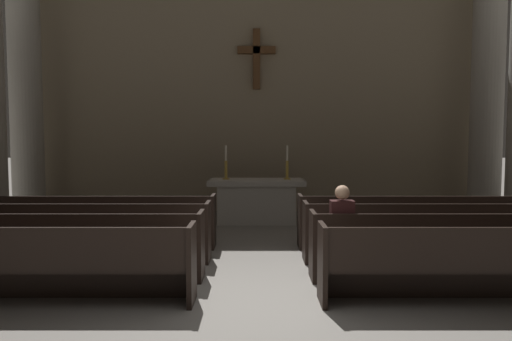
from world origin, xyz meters
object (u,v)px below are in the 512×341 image
at_px(column_right_fourth, 486,97).
at_px(candlestick_left, 225,168).
at_px(pew_left_row_4, 100,221).
at_px(pew_right_row_4, 412,221).
at_px(pew_left_row_1, 21,264).
at_px(candlestick_right, 287,168).
at_px(pew_right_row_3, 432,232).
at_px(pew_left_row_3, 81,232).
at_px(pew_right_row_1, 491,264).
at_px(column_left_fourth, 25,97).
at_px(pew_right_row_2, 457,246).
at_px(pew_left_row_2, 55,246).
at_px(lone_worshipper, 340,230).
at_px(altar, 256,200).

relative_size(column_right_fourth, candlestick_left, 7.89).
xyz_separation_m(pew_left_row_4, pew_right_row_4, (5.55, 0.00, 0.00)).
height_order(pew_left_row_1, candlestick_right, candlestick_right).
xyz_separation_m(pew_right_row_3, pew_right_row_4, (0.00, 0.95, 0.00)).
xyz_separation_m(pew_left_row_3, pew_right_row_1, (5.55, -1.91, 0.00)).
xyz_separation_m(column_left_fourth, candlestick_right, (6.37, -0.94, -1.70)).
relative_size(pew_left_row_3, pew_right_row_3, 1.00).
height_order(pew_left_row_4, candlestick_left, candlestick_left).
distance_m(pew_right_row_2, candlestick_left, 5.63).
relative_size(column_left_fourth, candlestick_left, 7.89).
xyz_separation_m(pew_right_row_3, candlestick_left, (-3.48, 3.41, 0.79)).
xyz_separation_m(pew_left_row_2, column_right_fourth, (8.45, 5.30, 2.49)).
relative_size(column_left_fourth, candlestick_right, 7.89).
xyz_separation_m(pew_right_row_1, candlestick_left, (-3.48, 5.32, 0.79)).
height_order(candlestick_left, lone_worshipper, candlestick_left).
bearing_deg(column_left_fourth, pew_right_row_4, -21.89).
xyz_separation_m(pew_right_row_1, altar, (-2.78, 5.32, 0.06)).
bearing_deg(pew_left_row_4, pew_left_row_3, -90.00).
xyz_separation_m(pew_left_row_2, candlestick_right, (3.48, 4.36, 0.79)).
xyz_separation_m(pew_left_row_2, lone_worshipper, (3.94, 0.04, 0.22)).
relative_size(pew_right_row_1, column_right_fourth, 0.67).
distance_m(pew_right_row_3, pew_right_row_4, 0.95).
height_order(pew_right_row_3, pew_right_row_4, same).
bearing_deg(column_right_fourth, pew_left_row_3, -152.76).
xyz_separation_m(pew_left_row_3, candlestick_right, (3.48, 3.41, 0.79)).
relative_size(pew_right_row_4, altar, 1.85).
xyz_separation_m(pew_right_row_3, altar, (-2.78, 3.41, 0.06)).
relative_size(column_left_fourth, lone_worshipper, 4.62).
distance_m(pew_right_row_3, candlestick_right, 4.07).
relative_size(pew_left_row_1, pew_left_row_3, 1.00).
xyz_separation_m(column_right_fourth, lone_worshipper, (-4.51, -5.26, -2.27)).
distance_m(pew_left_row_1, candlestick_left, 5.76).
height_order(pew_right_row_1, pew_right_row_4, same).
xyz_separation_m(pew_right_row_2, candlestick_left, (-3.48, 4.36, 0.79)).
relative_size(column_right_fourth, lone_worshipper, 4.62).
relative_size(pew_right_row_1, candlestick_right, 5.25).
relative_size(column_left_fourth, column_right_fourth, 1.00).
distance_m(pew_left_row_1, column_right_fourth, 10.80).
xyz_separation_m(pew_left_row_3, candlestick_left, (2.08, 3.41, 0.79)).
bearing_deg(pew_right_row_2, column_left_fourth, 147.88).
height_order(pew_right_row_3, candlestick_left, candlestick_left).
relative_size(pew_left_row_2, altar, 1.85).
xyz_separation_m(pew_right_row_1, column_right_fourth, (2.89, 6.26, 2.49)).
distance_m(pew_left_row_2, pew_right_row_4, 5.87).
height_order(pew_left_row_1, column_right_fourth, column_right_fourth).
relative_size(pew_left_row_3, candlestick_left, 5.25).
bearing_deg(pew_right_row_4, pew_right_row_3, -90.00).
distance_m(pew_left_row_1, pew_left_row_3, 1.91).
bearing_deg(pew_right_row_3, lone_worshipper, -150.46).
distance_m(pew_right_row_4, lone_worshipper, 2.48).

